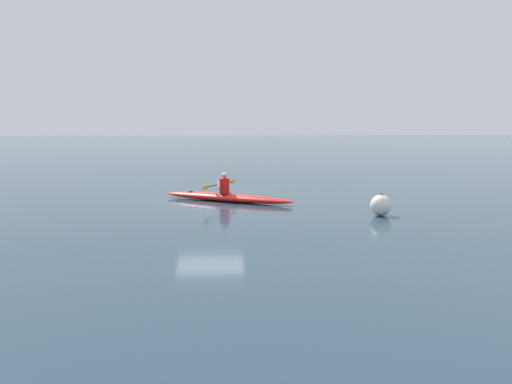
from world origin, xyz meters
TOP-DOWN VIEW (x-y plane):
  - ground_plane at (0.00, 0.00)m, footprint 160.00×160.00m
  - kayak at (-0.63, 0.35)m, footprint 4.86×3.14m
  - kayaker at (-0.53, 0.29)m, footprint 1.23×2.14m
  - mooring_buoy_red_near at (-5.38, 3.55)m, footprint 0.65×0.65m

SIDE VIEW (x-z plane):
  - ground_plane at x=0.00m, z-range 0.00..0.00m
  - kayak at x=-0.63m, z-range 0.00..0.29m
  - mooring_buoy_red_near at x=-5.38m, z-range -0.02..0.67m
  - kayaker at x=-0.53m, z-range 0.22..1.00m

